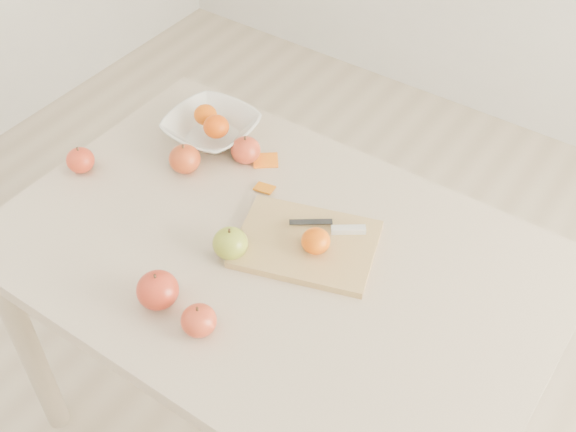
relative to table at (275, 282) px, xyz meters
The scene contains 16 objects.
ground 0.65m from the table, ahead, with size 3.50×3.50×0.00m, color #C6B293.
table is the anchor object (origin of this frame).
cutting_board 0.13m from the table, 48.61° to the left, with size 0.30×0.22×0.02m, color tan.
board_tangerine 0.17m from the table, 29.12° to the left, with size 0.06×0.06×0.05m, color #E14E07.
fruit_bowl 0.45m from the table, 147.15° to the left, with size 0.22×0.22×0.05m, color white.
bowl_tangerine_near 0.48m from the table, 147.79° to the left, with size 0.06×0.06×0.05m, color orange.
bowl_tangerine_far 0.43m from the table, 146.62° to the left, with size 0.06×0.06×0.06m, color #D73F07.
orange_peel_a 0.32m from the table, 129.73° to the left, with size 0.06×0.04×0.00m, color orange.
orange_peel_b 0.23m from the table, 132.39° to the left, with size 0.04×0.04×0.00m, color orange.
paring_knife 0.20m from the table, 52.94° to the left, with size 0.16×0.09×0.01m.
apple_green 0.16m from the table, 142.09° to the right, with size 0.08×0.08×0.07m, color olive.
apple_red_d 0.56m from the table, behind, with size 0.07×0.07×0.06m, color maroon.
apple_red_e 0.30m from the table, 114.67° to the right, with size 0.09×0.09×0.08m, color maroon.
apple_red_a 0.34m from the table, 138.37° to the left, with size 0.07×0.07×0.07m, color #A00716.
apple_red_b 0.37m from the table, 163.60° to the left, with size 0.08×0.08×0.07m, color #8B1402.
apple_red_c 0.28m from the table, 90.06° to the right, with size 0.07×0.07×0.06m, color #A80B15.
Camera 1 is at (0.62, -0.85, 1.90)m, focal length 45.00 mm.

